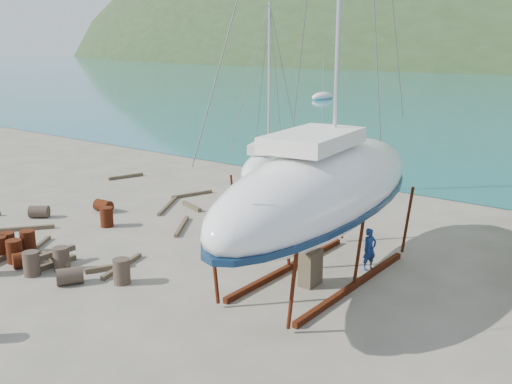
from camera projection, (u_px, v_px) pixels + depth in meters
The scene contains 35 objects.
ground at pixel (175, 262), 21.51m from camera, with size 600.00×600.00×0.00m, color #635D4E.
far_house_left at pixel (442, 59), 201.75m from camera, with size 6.60×5.60×5.60m.
moored_boat_left at pixel (323, 97), 85.11m from camera, with size 2.00×5.00×6.05m.
large_sailboat_near at pixel (323, 188), 19.12m from camera, with size 5.30×13.32×20.41m.
small_sailboat_shore at pixel (265, 166), 30.54m from camera, with size 4.22×6.53×10.02m.
worker at pixel (370, 249), 20.58m from camera, with size 0.57×0.37×1.56m, color navy.
drum_0 at pixel (8, 244), 22.16m from camera, with size 0.58×0.58×0.88m, color #5B240F.
drum_1 at pixel (70, 276), 19.45m from camera, with size 0.58×0.58×0.88m, color #2D2823.
drum_2 at pixel (103, 206), 27.93m from camera, with size 0.58×0.58×0.88m, color #5B240F.
drum_4 at pixel (327, 190), 31.02m from camera, with size 0.58×0.58×0.88m, color #5B240F.
drum_5 at pixel (32, 264), 20.15m from camera, with size 0.58×0.58×0.88m, color #2D2823.
drum_6 at pixel (227, 224), 25.04m from camera, with size 0.58×0.58×0.88m, color #5B240F.
drum_8 at pixel (107, 217), 25.58m from camera, with size 0.58×0.58×0.88m, color #5B240F.
drum_9 at pixel (246, 200), 28.96m from camera, with size 0.58×0.58×0.88m, color #2D2823.
drum_11 at pixel (300, 206), 27.91m from camera, with size 0.58×0.58×0.88m, color #2D2823.
drum_12 at pixel (26, 259), 20.96m from camera, with size 0.58×0.58×0.88m, color #5B240F.
drum_13 at pixel (14, 251), 21.35m from camera, with size 0.58×0.58×0.88m, color #5B240F.
drum_14 at pixel (28, 241), 22.42m from camera, with size 0.58×0.58×0.88m, color #5B240F.
drum_15 at pixel (39, 212), 26.93m from camera, with size 0.58×0.58×0.88m, color #2D2823.
drum_16 at pixel (62, 259), 20.59m from camera, with size 0.58×0.58×0.88m, color #2D2823.
drum_17 at pixel (122, 271), 19.47m from camera, with size 0.58×0.58×0.88m, color #2D2823.
timber_2 at pixel (126, 176), 34.98m from camera, with size 0.19×2.24×0.19m, color brown.
timber_3 at pixel (33, 250), 22.52m from camera, with size 0.15×3.11×0.15m, color brown.
timber_5 at pixel (122, 266), 20.88m from camera, with size 0.16×2.45×0.16m, color brown.
timber_6 at pixel (304, 199), 29.89m from camera, with size 0.19×1.66×0.19m, color brown.
timber_7 at pixel (107, 268), 20.70m from camera, with size 0.17×1.59×0.17m, color brown.
timber_8 at pixel (191, 206), 28.50m from camera, with size 0.19×1.71×0.19m, color brown.
timber_9 at pixel (287, 190), 31.81m from camera, with size 0.15×2.38×0.15m, color brown.
timber_10 at pixel (254, 222), 26.01m from camera, with size 0.16×3.16×0.16m, color brown.
timber_11 at pixel (182, 226), 25.48m from camera, with size 0.15×2.75×0.15m, color brown.
timber_12 at pixel (26, 228), 25.14m from camera, with size 0.17×2.37×0.17m, color brown.
timber_15 at pixel (168, 206), 28.72m from camera, with size 0.15×3.23×0.15m, color brown.
timber_17 at pixel (192, 194), 30.87m from camera, with size 0.16×2.42×0.16m, color brown.
timber_pile_fore at pixel (54, 259), 20.99m from camera, with size 1.80×1.80×0.60m.
timber_pile_aft at pixel (327, 212), 26.90m from camera, with size 1.80×1.80×0.60m.
Camera 1 is at (14.75, -14.07, 7.96)m, focal length 40.00 mm.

